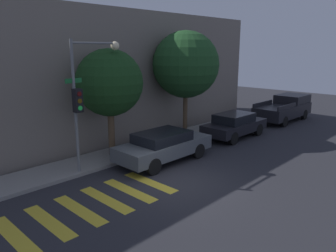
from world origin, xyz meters
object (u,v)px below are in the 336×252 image
Objects in this scene: traffic_light_pole at (86,88)px; sedan_middle at (234,125)px; tree_near_corner at (109,83)px; tree_midblock at (186,65)px; sedan_near_corner at (164,145)px; pickup_truck at (285,108)px.

traffic_light_pole reaches higher than sedan_middle.
traffic_light_pole is 1.07× the size of tree_near_corner.
tree_midblock is (-1.82, 2.14, 3.35)m from sedan_middle.
sedan_middle is (5.74, 0.00, -0.00)m from sedan_near_corner.
tree_near_corner is 0.84× the size of tree_midblock.
sedan_near_corner is at bearing -151.30° from tree_midblock.
sedan_near_corner is at bearing -180.00° from pickup_truck.
pickup_truck is at bearing -14.56° from tree_midblock.
sedan_middle is at bearing 0.00° from sedan_near_corner.
sedan_near_corner is 0.89× the size of pickup_truck.
tree_midblock is at bearing 7.17° from traffic_light_pole.
sedan_middle is 0.72× the size of tree_midblock.
pickup_truck is 0.87× the size of tree_midblock.
traffic_light_pole is at bearing 175.21° from pickup_truck.
tree_near_corner is (-6.99, 2.14, 2.73)m from sedan_middle.
sedan_middle is 6.42m from pickup_truck.
tree_midblock reaches higher than pickup_truck.
traffic_light_pole is 15.43m from pickup_truck.
tree_near_corner reaches higher than sedan_middle.
tree_midblock is (5.17, 0.00, 0.63)m from tree_near_corner.
tree_midblock is at bearing 130.45° from sedan_middle.
pickup_truck is 9.10m from tree_midblock.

